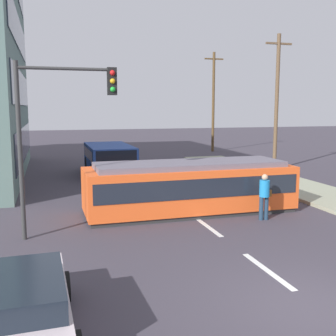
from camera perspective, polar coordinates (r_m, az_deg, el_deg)
ground_plane at (r=17.86m, az=0.71°, el=-4.61°), size 120.00×120.00×0.00m
lane_stripe_1 at (r=10.80m, az=13.62°, el=-13.65°), size 0.16×2.40×0.01m
lane_stripe_2 at (r=14.21m, az=5.49°, el=-8.06°), size 0.16×2.40×0.01m
lane_stripe_3 at (r=21.69m, az=-2.44°, el=-2.28°), size 0.16×2.40×0.01m
lane_stripe_4 at (r=27.48m, az=-5.46°, el=-0.05°), size 0.16×2.40×0.01m
streetcar_tram at (r=15.87m, az=3.06°, el=-2.53°), size 8.04×2.59×1.96m
city_bus at (r=25.09m, az=-8.15°, el=1.44°), size 2.59×5.30×1.78m
pedestrian_crossing at (r=15.15m, az=13.23°, el=-3.54°), size 0.51×0.36×1.67m
parked_sedan_near at (r=7.89m, az=-20.47°, el=-17.64°), size 2.08×4.06×1.19m
traffic_light_mast at (r=12.94m, az=-14.97°, el=6.95°), size 3.00×0.33×5.37m
utility_pole_mid at (r=27.44m, az=14.84°, el=9.06°), size 1.80×0.24×8.58m
utility_pole_far at (r=38.21m, az=6.31°, el=9.30°), size 1.80×0.24×8.95m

